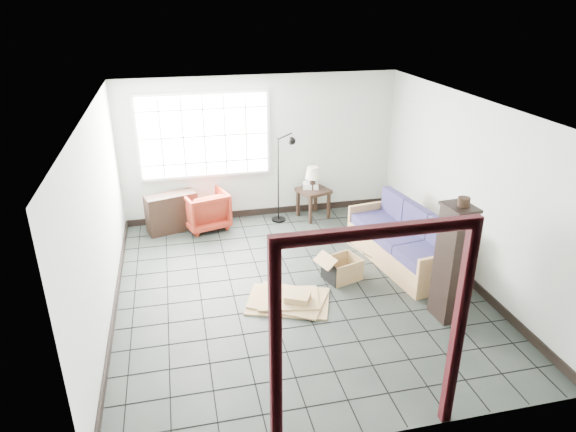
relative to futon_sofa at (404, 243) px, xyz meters
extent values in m
plane|color=black|center=(-1.82, -0.40, -0.33)|extent=(5.50, 5.50, 0.00)
cube|color=#BAC0B8|center=(-1.82, 2.35, 0.97)|extent=(5.00, 0.02, 2.60)
cube|color=#BAC0B8|center=(-1.82, -3.15, 0.97)|extent=(5.00, 0.02, 2.60)
cube|color=#BAC0B8|center=(-4.32, -0.40, 0.97)|extent=(0.02, 5.50, 2.60)
cube|color=#BAC0B8|center=(0.68, -0.40, 0.97)|extent=(0.02, 5.50, 2.60)
cube|color=white|center=(-1.82, -0.40, 2.27)|extent=(5.00, 5.50, 0.02)
cube|color=black|center=(-1.82, 2.33, -0.27)|extent=(4.95, 0.03, 0.12)
cube|color=black|center=(-4.30, -0.40, -0.27)|extent=(0.03, 5.45, 0.12)
cube|color=black|center=(0.66, -0.40, -0.27)|extent=(0.03, 5.45, 0.12)
cube|color=silver|center=(-2.82, 2.31, 1.27)|extent=(2.32, 0.06, 1.52)
cube|color=white|center=(-2.82, 2.27, 1.27)|extent=(2.20, 0.02, 1.40)
cube|color=black|center=(-2.67, -3.10, 0.72)|extent=(0.10, 0.08, 2.10)
cube|color=black|center=(-0.97, -3.10, 0.72)|extent=(0.10, 0.08, 2.10)
cube|color=black|center=(-1.82, -3.10, 1.82)|extent=(1.80, 0.08, 0.10)
cube|color=#A4734A|center=(-0.06, -0.01, -0.15)|extent=(1.05, 2.03, 0.35)
cube|color=#A4734A|center=(0.08, -1.00, -0.02)|extent=(0.77, 0.17, 0.62)
cube|color=#A4734A|center=(-0.21, 0.98, -0.02)|extent=(0.77, 0.17, 0.62)
cube|color=#A4734A|center=(0.28, 0.04, 0.20)|extent=(0.36, 1.93, 0.68)
cube|color=#19173B|center=(0.01, -0.64, 0.10)|extent=(0.78, 0.71, 0.15)
cube|color=#19173B|center=(0.29, -0.60, 0.33)|extent=(0.22, 0.63, 0.50)
cube|color=#19173B|center=(-0.08, -0.01, 0.10)|extent=(0.78, 0.71, 0.15)
cube|color=#19173B|center=(0.20, 0.03, 0.33)|extent=(0.22, 0.63, 0.50)
cube|color=#19173B|center=(-0.18, 0.62, 0.10)|extent=(0.78, 0.71, 0.15)
cube|color=#19173B|center=(0.10, 0.66, 0.33)|extent=(0.22, 0.63, 0.50)
imported|color=maroon|center=(-2.91, 2.00, 0.05)|extent=(0.90, 0.86, 0.75)
cube|color=black|center=(-0.91, 2.00, 0.20)|extent=(0.66, 0.66, 0.06)
cube|color=black|center=(-1.03, 1.73, -0.07)|extent=(0.07, 0.07, 0.51)
cube|color=black|center=(-0.65, 1.87, -0.07)|extent=(0.07, 0.07, 0.51)
cube|color=black|center=(-1.17, 2.12, -0.07)|extent=(0.07, 0.07, 0.51)
cube|color=black|center=(-0.79, 2.26, -0.07)|extent=(0.07, 0.07, 0.51)
cylinder|color=black|center=(-0.93, 1.99, 0.31)|extent=(0.13, 0.13, 0.15)
cylinder|color=black|center=(-0.93, 1.99, 0.44)|extent=(0.03, 0.03, 0.11)
cone|color=beige|center=(-0.93, 1.99, 0.56)|extent=(0.34, 0.34, 0.21)
cube|color=silver|center=(-0.95, 2.06, 0.28)|extent=(0.33, 0.29, 0.10)
cylinder|color=black|center=(-1.09, 2.09, 0.28)|extent=(0.04, 0.06, 0.06)
cylinder|color=black|center=(-1.57, 2.00, -0.31)|extent=(0.31, 0.31, 0.03)
cylinder|color=black|center=(-1.57, 2.00, 0.47)|extent=(0.03, 0.03, 1.55)
cylinder|color=black|center=(-1.47, 1.92, 1.28)|extent=(0.26, 0.08, 0.14)
sphere|color=black|center=(-1.36, 1.85, 1.21)|extent=(0.17, 0.17, 0.14)
cube|color=black|center=(-3.49, 2.00, 0.01)|extent=(0.93, 0.58, 0.68)
cube|color=black|center=(-3.49, 2.00, 0.02)|extent=(0.86, 0.52, 0.03)
cube|color=black|center=(-0.09, -1.49, 0.44)|extent=(0.32, 0.41, 1.54)
cube|color=black|center=(-0.09, -1.49, 1.21)|extent=(0.37, 0.45, 0.04)
cylinder|color=black|center=(-0.07, -1.52, 1.29)|extent=(0.16, 0.16, 0.11)
cube|color=olive|center=(-1.10, -0.28, -0.32)|extent=(0.57, 0.51, 0.02)
cube|color=black|center=(-1.32, -0.35, -0.17)|extent=(0.14, 0.37, 0.33)
cube|color=olive|center=(-0.87, -0.20, -0.17)|extent=(0.14, 0.37, 0.33)
cube|color=olive|center=(-1.04, -0.46, -0.17)|extent=(0.46, 0.16, 0.33)
cube|color=olive|center=(-1.15, -0.09, -0.17)|extent=(0.46, 0.16, 0.33)
cube|color=olive|center=(-1.39, -0.37, 0.05)|extent=(0.29, 0.42, 0.13)
cube|color=olive|center=(-0.80, -0.18, 0.05)|extent=(0.29, 0.42, 0.13)
cube|color=olive|center=(-2.01, -0.71, -0.32)|extent=(1.29, 1.10, 0.02)
cube|color=olive|center=(-2.01, -0.71, -0.29)|extent=(1.19, 1.10, 0.02)
cube|color=olive|center=(-2.01, -0.71, -0.27)|extent=(0.92, 0.73, 0.02)
cube|color=olive|center=(-1.90, -0.81, -0.21)|extent=(0.40, 0.38, 0.09)
camera|label=1|loc=(-3.34, -6.52, 3.56)|focal=32.00mm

